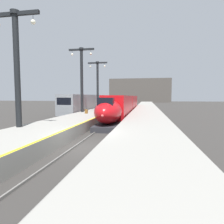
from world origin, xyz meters
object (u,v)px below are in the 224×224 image
Objects in this scene: station_column_far at (98,80)px; rolling_suitcase at (86,111)px; station_column_near at (17,58)px; passenger_near_edge at (100,107)px; regional_train_adjacent at (96,102)px; highspeed_train_main at (124,105)px; station_column_mid at (82,74)px.

rolling_suitcase is at bearing -82.95° from station_column_far.
passenger_near_edge is at bearing 73.17° from station_column_near.
station_column_far is 9.67× the size of rolling_suitcase.
station_column_far reaches higher than passenger_near_edge.
station_column_far is at bearing 105.53° from passenger_near_edge.
regional_train_adjacent is 4.11× the size of station_column_near.
station_column_far reaches higher than rolling_suitcase.
highspeed_train_main is at bearing 65.31° from rolling_suitcase.
station_column_near reaches higher than regional_train_adjacent.
station_column_far is at bearing 90.00° from station_column_near.
rolling_suitcase is (-4.34, -9.45, -0.58)m from highspeed_train_main.
highspeed_train_main is 4.20× the size of station_column_near.
station_column_near is 0.94× the size of station_column_far.
regional_train_adjacent is (-8.10, 9.59, 0.20)m from highspeed_train_main.
station_column_far is at bearing -71.14° from regional_train_adjacent.
passenger_near_edge is at bearing -41.39° from station_column_mid.
highspeed_train_main is at bearing -28.07° from station_column_far.
station_column_near is 5.27× the size of passenger_near_edge.
station_column_mid is (2.20, -16.30, 4.79)m from regional_train_adjacent.
passenger_near_edge is 2.23m from rolling_suitcase.
station_column_mid is (0.00, 15.20, 0.49)m from station_column_near.
station_column_mid reaches higher than station_column_near.
highspeed_train_main is at bearing 74.93° from station_column_near.
station_column_mid is at bearing -131.30° from highspeed_train_main.
station_column_far is (-0.00, 9.86, -0.18)m from station_column_mid.
highspeed_train_main is 38.11× the size of rolling_suitcase.
passenger_near_edge is 1.72× the size of rolling_suitcase.
regional_train_adjacent reaches higher than passenger_near_edge.
passenger_near_edge is (3.63, -3.20, -4.88)m from station_column_mid.
regional_train_adjacent is 37.27× the size of rolling_suitcase.
station_column_near is (-5.90, -21.92, 4.49)m from highspeed_train_main.
highspeed_train_main is at bearing 48.70° from station_column_mid.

